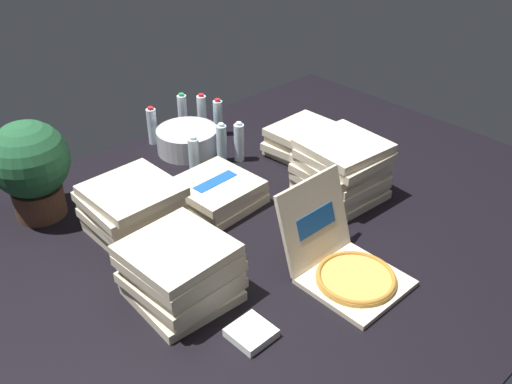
% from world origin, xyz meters
% --- Properties ---
extents(ground_plane, '(3.20, 2.40, 0.02)m').
position_xyz_m(ground_plane, '(0.00, 0.00, -0.01)').
color(ground_plane, black).
extents(open_pizza_box, '(0.37, 0.49, 0.38)m').
position_xyz_m(open_pizza_box, '(-0.05, -0.48, 0.07)').
color(open_pizza_box, beige).
rests_on(open_pizza_box, ground_plane).
extents(pizza_stack_left_far, '(0.40, 0.40, 0.26)m').
position_xyz_m(pizza_stack_left_far, '(-0.52, 0.39, 0.13)').
color(pizza_stack_left_far, beige).
rests_on(pizza_stack_left_far, ground_plane).
extents(pizza_stack_left_near, '(0.42, 0.41, 0.17)m').
position_xyz_m(pizza_stack_left_near, '(0.62, 0.35, 0.09)').
color(pizza_stack_left_near, beige).
rests_on(pizza_stack_left_near, ground_plane).
extents(pizza_stack_right_far, '(0.40, 0.40, 0.26)m').
position_xyz_m(pizza_stack_right_far, '(-0.62, -0.11, 0.13)').
color(pizza_stack_right_far, beige).
rests_on(pizza_stack_right_far, ground_plane).
extents(pizza_stack_left_mid, '(0.40, 0.40, 0.13)m').
position_xyz_m(pizza_stack_left_mid, '(-0.08, 0.32, 0.06)').
color(pizza_stack_left_mid, beige).
rests_on(pizza_stack_left_mid, ground_plane).
extents(pizza_stack_right_mid, '(0.42, 0.42, 0.30)m').
position_xyz_m(pizza_stack_right_mid, '(0.43, -0.05, 0.15)').
color(pizza_stack_right_mid, beige).
rests_on(pizza_stack_right_mid, ground_plane).
extents(ice_bucket, '(0.35, 0.35, 0.14)m').
position_xyz_m(ice_bucket, '(0.15, 0.86, 0.07)').
color(ice_bucket, '#B7BABF').
rests_on(ice_bucket, ground_plane).
extents(water_bottle_0, '(0.06, 0.06, 0.23)m').
position_xyz_m(water_bottle_0, '(0.40, 1.03, 0.11)').
color(water_bottle_0, white).
rests_on(water_bottle_0, ground_plane).
extents(water_bottle_1, '(0.06, 0.06, 0.23)m').
position_xyz_m(water_bottle_1, '(0.01, 0.61, 0.11)').
color(water_bottle_1, silver).
rests_on(water_bottle_1, ground_plane).
extents(water_bottle_2, '(0.06, 0.06, 0.23)m').
position_xyz_m(water_bottle_2, '(0.30, 0.58, 0.11)').
color(water_bottle_2, silver).
rests_on(water_bottle_2, ground_plane).
extents(water_bottle_3, '(0.06, 0.06, 0.23)m').
position_xyz_m(water_bottle_3, '(0.22, 0.63, 0.11)').
color(water_bottle_3, silver).
rests_on(water_bottle_3, ground_plane).
extents(water_bottle_4, '(0.06, 0.06, 0.23)m').
position_xyz_m(water_bottle_4, '(0.06, 1.08, 0.11)').
color(water_bottle_4, silver).
rests_on(water_bottle_4, ground_plane).
extents(water_bottle_5, '(0.06, 0.06, 0.23)m').
position_xyz_m(water_bottle_5, '(0.42, 0.90, 0.11)').
color(water_bottle_5, silver).
rests_on(water_bottle_5, ground_plane).
extents(water_bottle_6, '(0.06, 0.06, 0.23)m').
position_xyz_m(water_bottle_6, '(0.31, 1.12, 0.11)').
color(water_bottle_6, white).
rests_on(water_bottle_6, ground_plane).
extents(potted_plant, '(0.37, 0.37, 0.49)m').
position_xyz_m(potted_plant, '(-0.77, 0.83, 0.27)').
color(potted_plant, '#513323').
rests_on(potted_plant, ground_plane).
extents(napkin_pile, '(0.15, 0.15, 0.04)m').
position_xyz_m(napkin_pile, '(-0.56, -0.46, 0.02)').
color(napkin_pile, white).
rests_on(napkin_pile, ground_plane).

